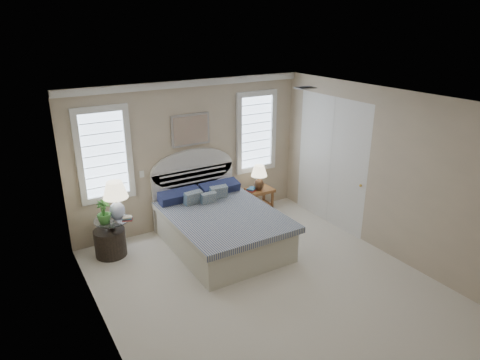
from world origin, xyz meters
name	(u,v)px	position (x,y,z in m)	size (l,w,h in m)	color
floor	(266,285)	(0.00, 0.00, 0.00)	(4.50, 5.00, 0.01)	beige
ceiling	(271,102)	(0.00, 0.00, 2.70)	(4.50, 5.00, 0.01)	white
wall_back	(191,155)	(0.00, 2.50, 1.35)	(4.50, 0.02, 2.70)	#C6B194
wall_left	(101,242)	(-2.25, 0.00, 1.35)	(0.02, 5.00, 2.70)	#C6B194
wall_right	(383,173)	(2.25, 0.00, 1.35)	(0.02, 5.00, 2.70)	#C6B194
crown_molding	(189,83)	(0.00, 2.46, 2.64)	(4.50, 0.08, 0.12)	silver
hvac_vent	(305,88)	(1.20, 0.80, 2.68)	(0.30, 0.20, 0.02)	#B2B2B2
switch_plate	(142,174)	(-0.95, 2.48, 1.15)	(0.08, 0.01, 0.12)	silver
window_left	(104,155)	(-1.55, 2.48, 1.60)	(0.90, 0.06, 1.60)	silver
window_right	(256,132)	(1.40, 2.48, 1.60)	(0.90, 0.06, 1.60)	silver
painting	(191,130)	(0.00, 2.46, 1.82)	(0.74, 0.04, 0.58)	silver
closet_door	(331,162)	(2.23, 1.20, 1.20)	(0.02, 1.80, 2.40)	white
bed	(219,224)	(0.00, 1.46, 0.39)	(1.72, 2.28, 1.47)	beige
side_table_left	(113,233)	(-1.65, 2.05, 0.39)	(0.56, 0.56, 0.63)	black
nightstand_right	(260,195)	(1.30, 2.15, 0.39)	(0.50, 0.40, 0.53)	#945B30
floor_pot	(110,243)	(-1.71, 2.05, 0.23)	(0.50, 0.50, 0.46)	black
lamp_left	(116,196)	(-1.55, 2.02, 1.03)	(0.53, 0.53, 0.65)	white
lamp_right	(259,175)	(1.25, 2.11, 0.84)	(0.40, 0.40, 0.51)	black
potted_plant	(104,212)	(-1.77, 1.98, 0.82)	(0.22, 0.22, 0.39)	#3F7D32
books_left	(127,218)	(-1.43, 1.89, 0.66)	(0.19, 0.16, 0.06)	maroon
books_right	(252,189)	(1.11, 2.15, 0.56)	(0.24, 0.22, 0.05)	maroon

